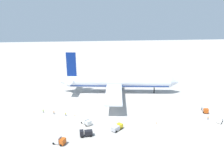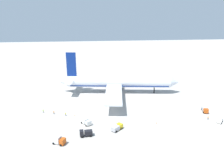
{
  "view_description": "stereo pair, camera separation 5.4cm",
  "coord_description": "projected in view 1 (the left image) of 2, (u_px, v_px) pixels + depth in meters",
  "views": [
    {
      "loc": [
        -20.82,
        -128.97,
        47.0
      ],
      "look_at": [
        -4.23,
        3.14,
        4.98
      ],
      "focal_mm": 34.66,
      "sensor_mm": 36.0,
      "label": 1
    },
    {
      "loc": [
        -20.77,
        -128.98,
        47.0
      ],
      "look_at": [
        -4.23,
        3.14,
        4.98
      ],
      "focal_mm": 34.66,
      "sensor_mm": 36.0,
      "label": 2
    }
  ],
  "objects": [
    {
      "name": "ground_plane",
      "position": [
        119.0,
        93.0,
        138.66
      ],
      "size": [
        600.0,
        600.0,
        0.0
      ],
      "primitive_type": "plane",
      "color": "#ADA8A0"
    },
    {
      "name": "airliner",
      "position": [
        117.0,
        82.0,
        136.52
      ],
      "size": [
        76.52,
        72.82,
        25.76
      ],
      "color": "silver",
      "rests_on": "ground"
    },
    {
      "name": "service_truck_0",
      "position": [
        86.0,
        133.0,
        87.95
      ],
      "size": [
        5.29,
        2.79,
        2.84
      ],
      "color": "black",
      "rests_on": "ground"
    },
    {
      "name": "service_truck_1",
      "position": [
        86.0,
        121.0,
        97.95
      ],
      "size": [
        5.06,
        5.97,
        2.58
      ],
      "color": "white",
      "rests_on": "ground"
    },
    {
      "name": "service_truck_2",
      "position": [
        58.0,
        140.0,
        82.72
      ],
      "size": [
        5.67,
        4.55,
        3.08
      ],
      "color": "#BF4C14",
      "rests_on": "ground"
    },
    {
      "name": "service_truck_4",
      "position": [
        205.0,
        109.0,
        110.5
      ],
      "size": [
        3.74,
        6.25,
        2.54
      ],
      "color": "#BF4C14",
      "rests_on": "ground"
    },
    {
      "name": "service_truck_5",
      "position": [
        117.0,
        127.0,
        92.71
      ],
      "size": [
        5.73,
        5.43,
        2.31
      ],
      "color": "yellow",
      "rests_on": "ground"
    },
    {
      "name": "service_van",
      "position": [
        220.0,
        120.0,
        99.66
      ],
      "size": [
        4.11,
        4.18,
        1.97
      ],
      "color": "white",
      "rests_on": "ground"
    },
    {
      "name": "baggage_cart_0",
      "position": [
        76.0,
        72.0,
        185.6
      ],
      "size": [
        1.92,
        3.28,
        1.16
      ],
      "color": "gray",
      "rests_on": "ground"
    },
    {
      "name": "ground_worker_0",
      "position": [
        43.0,
        111.0,
        109.7
      ],
      "size": [
        0.5,
        0.5,
        1.77
      ],
      "color": "#3F3F47",
      "rests_on": "ground"
    },
    {
      "name": "ground_worker_1",
      "position": [
        54.0,
        112.0,
        107.98
      ],
      "size": [
        0.53,
        0.53,
        1.78
      ],
      "color": "black",
      "rests_on": "ground"
    },
    {
      "name": "ground_worker_2",
      "position": [
        66.0,
        114.0,
        106.27
      ],
      "size": [
        0.53,
        0.53,
        1.68
      ],
      "color": "navy",
      "rests_on": "ground"
    },
    {
      "name": "ground_worker_3",
      "position": [
        208.0,
        118.0,
        102.49
      ],
      "size": [
        0.47,
        0.47,
        1.61
      ],
      "color": "#3F3F47",
      "rests_on": "ground"
    },
    {
      "name": "traffic_cone_0",
      "position": [
        156.0,
        123.0,
        98.86
      ],
      "size": [
        0.36,
        0.36,
        0.55
      ],
      "primitive_type": "cone",
      "color": "orange",
      "rests_on": "ground"
    },
    {
      "name": "traffic_cone_1",
      "position": [
        93.0,
        77.0,
        174.07
      ],
      "size": [
        0.36,
        0.36,
        0.55
      ],
      "primitive_type": "cone",
      "color": "orange",
      "rests_on": "ground"
    },
    {
      "name": "traffic_cone_2",
      "position": [
        75.0,
        115.0,
        106.58
      ],
      "size": [
        0.36,
        0.36,
        0.55
      ],
      "primitive_type": "cone",
      "color": "orange",
      "rests_on": "ground"
    },
    {
      "name": "traffic_cone_3",
      "position": [
        124.0,
        74.0,
        181.02
      ],
      "size": [
        0.36,
        0.36,
        0.55
      ],
      "primitive_type": "cone",
      "color": "orange",
      "rests_on": "ground"
    }
  ]
}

